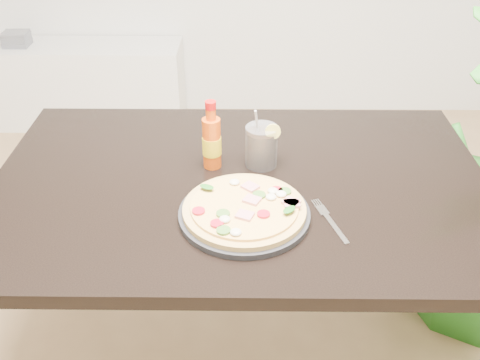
{
  "coord_description": "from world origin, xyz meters",
  "views": [
    {
      "loc": [
        0.29,
        -0.99,
        1.58
      ],
      "look_at": [
        0.28,
        0.14,
        0.83
      ],
      "focal_mm": 40.0,
      "sensor_mm": 36.0,
      "label": 1
    }
  ],
  "objects_px": {
    "dining_table": "(240,204)",
    "plate": "(244,214)",
    "media_console": "(69,84)",
    "pizza": "(245,208)",
    "hot_sauce_bottle": "(212,141)",
    "cola_cup": "(261,147)",
    "fork": "(329,219)"
  },
  "relations": [
    {
      "from": "dining_table",
      "to": "plate",
      "type": "height_order",
      "value": "plate"
    },
    {
      "from": "dining_table",
      "to": "media_console",
      "type": "bearing_deg",
      "value": 120.81
    },
    {
      "from": "media_console",
      "to": "pizza",
      "type": "bearing_deg",
      "value": -61.08
    },
    {
      "from": "dining_table",
      "to": "media_console",
      "type": "distance_m",
      "value": 2.15
    },
    {
      "from": "plate",
      "to": "media_console",
      "type": "bearing_deg",
      "value": 118.88
    },
    {
      "from": "hot_sauce_bottle",
      "to": "cola_cup",
      "type": "height_order",
      "value": "hot_sauce_bottle"
    },
    {
      "from": "plate",
      "to": "media_console",
      "type": "xyz_separation_m",
      "value": [
        -1.09,
        1.98,
        -0.51
      ]
    },
    {
      "from": "pizza",
      "to": "dining_table",
      "type": "bearing_deg",
      "value": 94.56
    },
    {
      "from": "pizza",
      "to": "plate",
      "type": "bearing_deg",
      "value": -177.02
    },
    {
      "from": "fork",
      "to": "media_console",
      "type": "distance_m",
      "value": 2.43
    },
    {
      "from": "dining_table",
      "to": "fork",
      "type": "xyz_separation_m",
      "value": [
        0.23,
        -0.18,
        0.09
      ]
    },
    {
      "from": "dining_table",
      "to": "pizza",
      "type": "height_order",
      "value": "pizza"
    },
    {
      "from": "plate",
      "to": "hot_sauce_bottle",
      "type": "distance_m",
      "value": 0.27
    },
    {
      "from": "dining_table",
      "to": "hot_sauce_bottle",
      "type": "bearing_deg",
      "value": 137.91
    },
    {
      "from": "hot_sauce_bottle",
      "to": "dining_table",
      "type": "bearing_deg",
      "value": -42.09
    },
    {
      "from": "cola_cup",
      "to": "dining_table",
      "type": "bearing_deg",
      "value": -124.93
    },
    {
      "from": "cola_cup",
      "to": "media_console",
      "type": "xyz_separation_m",
      "value": [
        -1.14,
        1.73,
        -0.56
      ]
    },
    {
      "from": "hot_sauce_bottle",
      "to": "media_console",
      "type": "height_order",
      "value": "hot_sauce_bottle"
    },
    {
      "from": "dining_table",
      "to": "pizza",
      "type": "distance_m",
      "value": 0.2
    },
    {
      "from": "pizza",
      "to": "fork",
      "type": "xyz_separation_m",
      "value": [
        0.21,
        -0.01,
        -0.02
      ]
    },
    {
      "from": "plate",
      "to": "hot_sauce_bottle",
      "type": "xyz_separation_m",
      "value": [
        -0.09,
        0.24,
        0.07
      ]
    },
    {
      "from": "pizza",
      "to": "fork",
      "type": "bearing_deg",
      "value": -3.7
    },
    {
      "from": "pizza",
      "to": "hot_sauce_bottle",
      "type": "distance_m",
      "value": 0.27
    },
    {
      "from": "dining_table",
      "to": "cola_cup",
      "type": "xyz_separation_m",
      "value": [
        0.06,
        0.09,
        0.14
      ]
    },
    {
      "from": "plate",
      "to": "pizza",
      "type": "height_order",
      "value": "pizza"
    },
    {
      "from": "plate",
      "to": "cola_cup",
      "type": "height_order",
      "value": "cola_cup"
    },
    {
      "from": "hot_sauce_bottle",
      "to": "media_console",
      "type": "xyz_separation_m",
      "value": [
        -1.0,
        1.74,
        -0.58
      ]
    },
    {
      "from": "pizza",
      "to": "hot_sauce_bottle",
      "type": "relative_size",
      "value": 1.51
    },
    {
      "from": "pizza",
      "to": "media_console",
      "type": "xyz_separation_m",
      "value": [
        -1.09,
        1.98,
        -0.53
      ]
    },
    {
      "from": "pizza",
      "to": "cola_cup",
      "type": "relative_size",
      "value": 1.71
    },
    {
      "from": "fork",
      "to": "cola_cup",
      "type": "bearing_deg",
      "value": 103.58
    },
    {
      "from": "fork",
      "to": "media_console",
      "type": "xyz_separation_m",
      "value": [
        -1.31,
        1.99,
        -0.5
      ]
    }
  ]
}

